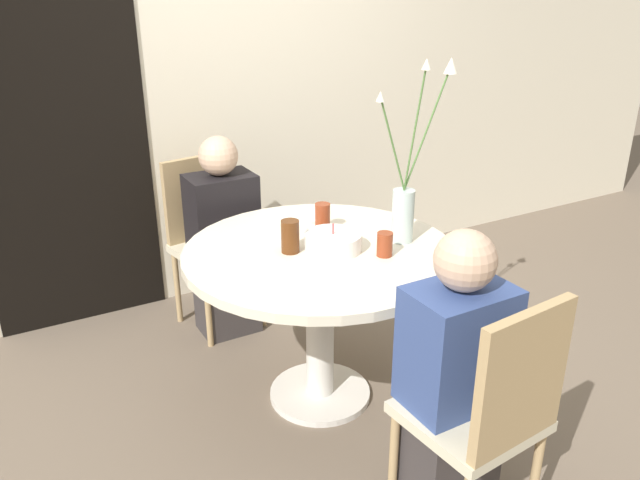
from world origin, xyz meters
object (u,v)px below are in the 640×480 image
object	(u,v)px
drink_glass_0	(290,236)
side_plate	(300,216)
flower_vase	(407,195)
person_woman	(453,389)
drink_glass_2	(323,217)
person_boy	(224,244)
chair_near_front	(489,409)
drink_glass_1	(385,244)
chair_left_flank	(208,232)
birthday_cake	(333,242)

from	to	relation	value
drink_glass_0	side_plate	bearing A→B (deg)	56.66
flower_vase	person_woman	bearing A→B (deg)	-113.52
drink_glass_0	drink_glass_2	size ratio (longest dim) A/B	1.09
drink_glass_2	person_woman	world-z (taller)	person_woman
drink_glass_0	person_boy	distance (m)	0.81
chair_near_front	drink_glass_1	xyz separation A→B (m)	(0.12, 0.76, 0.27)
drink_glass_0	person_woman	size ratio (longest dim) A/B	0.13
side_plate	drink_glass_2	size ratio (longest dim) A/B	1.68
flower_vase	chair_left_flank	bearing A→B (deg)	117.13
chair_near_front	side_plate	world-z (taller)	chair_near_front
birthday_cake	drink_glass_1	xyz separation A→B (m)	(0.16, -0.15, 0.01)
drink_glass_2	person_boy	distance (m)	0.72
birthday_cake	side_plate	distance (m)	0.43
person_boy	person_woman	bearing A→B (deg)	-82.63
chair_left_flank	side_plate	xyz separation A→B (m)	(0.27, -0.56, 0.22)
chair_left_flank	drink_glass_1	size ratio (longest dim) A/B	9.22
drink_glass_1	person_woman	xyz separation A→B (m)	(-0.13, -0.60, -0.29)
chair_left_flank	birthday_cake	size ratio (longest dim) A/B	3.88
chair_near_front	side_plate	bearing A→B (deg)	-95.86
chair_left_flank	drink_glass_2	size ratio (longest dim) A/B	7.28
birthday_cake	drink_glass_1	size ratio (longest dim) A/B	2.37
chair_left_flank	drink_glass_2	world-z (taller)	chair_left_flank
chair_left_flank	chair_near_front	bearing A→B (deg)	-92.60
drink_glass_1	person_boy	size ratio (longest dim) A/B	0.09
birthday_cake	person_boy	world-z (taller)	person_boy
birthday_cake	person_boy	xyz separation A→B (m)	(-0.18, 0.83, -0.27)
birthday_cake	person_boy	size ratio (longest dim) A/B	0.22
person_woman	birthday_cake	bearing A→B (deg)	92.06
chair_near_front	person_woman	xyz separation A→B (m)	(-0.01, 0.16, -0.02)
chair_left_flank	chair_near_front	xyz separation A→B (m)	(0.25, -1.90, 0.00)
person_boy	drink_glass_1	bearing A→B (deg)	-71.20
side_plate	drink_glass_1	size ratio (longest dim) A/B	2.13
side_plate	drink_glass_2	bearing A→B (deg)	-87.05
chair_near_front	person_boy	bearing A→B (deg)	-87.64
side_plate	drink_glass_1	distance (m)	0.58
chair_left_flank	drink_glass_0	distance (m)	0.96
chair_near_front	flower_vase	size ratio (longest dim) A/B	1.21
side_plate	person_boy	size ratio (longest dim) A/B	0.20
chair_near_front	flower_vase	distance (m)	1.00
chair_left_flank	chair_near_front	world-z (taller)	same
birthday_cake	flower_vase	size ratio (longest dim) A/B	0.31
drink_glass_0	birthday_cake	bearing A→B (deg)	-24.20
chair_near_front	drink_glass_2	xyz separation A→B (m)	(0.04, 1.13, 0.28)
birthday_cake	drink_glass_2	xyz separation A→B (m)	(0.08, 0.22, 0.03)
chair_left_flank	chair_near_front	distance (m)	1.91
chair_near_front	drink_glass_0	size ratio (longest dim) A/B	6.69
birthday_cake	flower_vase	xyz separation A→B (m)	(0.33, -0.06, 0.17)
chair_near_front	person_woman	bearing A→B (deg)	-90.00
side_plate	drink_glass_1	world-z (taller)	drink_glass_1
drink_glass_0	drink_glass_2	world-z (taller)	drink_glass_0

